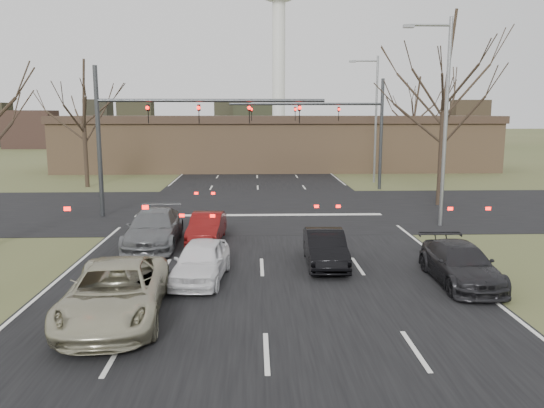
{
  "coord_description": "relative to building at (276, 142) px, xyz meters",
  "views": [
    {
      "loc": [
        -0.26,
        -15.55,
        5.52
      ],
      "look_at": [
        0.44,
        5.02,
        2.0
      ],
      "focal_mm": 35.0,
      "sensor_mm": 36.0,
      "label": 1
    }
  ],
  "objects": [
    {
      "name": "road_main",
      "position": [
        -2.0,
        22.0,
        -2.66
      ],
      "size": [
        14.0,
        300.0,
        0.02
      ],
      "primitive_type": "cube",
      "color": "black",
      "rests_on": "ground"
    },
    {
      "name": "streetlight_right_near",
      "position": [
        6.82,
        -28.0,
        2.92
      ],
      "size": [
        2.34,
        0.25,
        10.0
      ],
      "color": "gray",
      "rests_on": "ground"
    },
    {
      "name": "car_red_ahead",
      "position": [
        -4.34,
        -30.9,
        -2.04
      ],
      "size": [
        1.54,
        3.85,
        1.24
      ],
      "primitive_type": "imported",
      "rotation": [
        0.0,
        0.0,
        -0.06
      ],
      "color": "#5D0D0D",
      "rests_on": "ground"
    },
    {
      "name": "mast_arm_near",
      "position": [
        -7.23,
        -25.0,
        2.41
      ],
      "size": [
        12.12,
        0.24,
        8.0
      ],
      "color": "#383A3D",
      "rests_on": "ground"
    },
    {
      "name": "tree_right_far",
      "position": [
        13.0,
        -3.0,
        4.29
      ],
      "size": [
        5.4,
        5.4,
        9.0
      ],
      "color": "black",
      "rests_on": "ground"
    },
    {
      "name": "streetlight_right_far",
      "position": [
        7.32,
        -11.0,
        2.92
      ],
      "size": [
        2.34,
        0.25,
        10.0
      ],
      "color": "gray",
      "rests_on": "ground"
    },
    {
      "name": "mast_arm_far",
      "position": [
        4.18,
        -15.0,
        2.35
      ],
      "size": [
        11.12,
        0.24,
        8.0
      ],
      "color": "#383A3D",
      "rests_on": "ground"
    },
    {
      "name": "car_silver_suv",
      "position": [
        -6.03,
        -39.74,
        -1.91
      ],
      "size": [
        2.94,
        5.64,
        1.52
      ],
      "primitive_type": "imported",
      "rotation": [
        0.0,
        0.0,
        0.08
      ],
      "color": "#ABA78A",
      "rests_on": "ground"
    },
    {
      "name": "building",
      "position": [
        0.0,
        0.0,
        0.0
      ],
      "size": [
        42.4,
        10.4,
        5.3
      ],
      "color": "#8D6B4B",
      "rests_on": "ground"
    },
    {
      "name": "car_black_hatch",
      "position": [
        0.33,
        -34.76,
        -2.02
      ],
      "size": [
        1.44,
        3.96,
        1.3
      ],
      "primitive_type": "imported",
      "rotation": [
        0.0,
        0.0,
        -0.02
      ],
      "color": "black",
      "rests_on": "ground"
    },
    {
      "name": "tree_left_far",
      "position": [
        -15.0,
        -13.0,
        4.68
      ],
      "size": [
        5.7,
        5.7,
        9.5
      ],
      "color": "black",
      "rests_on": "ground"
    },
    {
      "name": "tree_right_near",
      "position": [
        9.0,
        -22.0,
        6.23
      ],
      "size": [
        6.9,
        6.9,
        11.5
      ],
      "color": "black",
      "rests_on": "ground"
    },
    {
      "name": "car_white_sedan",
      "position": [
        -4.05,
        -36.4,
        -1.99
      ],
      "size": [
        1.97,
        4.09,
        1.35
      ],
      "primitive_type": "imported",
      "rotation": [
        0.0,
        0.0,
        -0.1
      ],
      "color": "white",
      "rests_on": "ground"
    },
    {
      "name": "road_cross",
      "position": [
        -2.0,
        -23.0,
        -2.65
      ],
      "size": [
        200.0,
        14.0,
        0.02
      ],
      "primitive_type": "cube",
      "color": "black",
      "rests_on": "ground"
    },
    {
      "name": "car_grey_ahead",
      "position": [
        -6.5,
        -31.58,
        -1.92
      ],
      "size": [
        2.21,
        5.21,
        1.5
      ],
      "primitive_type": "imported",
      "rotation": [
        0.0,
        0.0,
        0.02
      ],
      "color": "slate",
      "rests_on": "ground"
    },
    {
      "name": "car_charcoal_sedan",
      "position": [
        4.5,
        -36.98,
        -2.02
      ],
      "size": [
        1.85,
        4.45,
        1.29
      ],
      "primitive_type": "imported",
      "rotation": [
        0.0,
        0.0,
        -0.01
      ],
      "color": "black",
      "rests_on": "ground"
    },
    {
      "name": "ground",
      "position": [
        -2.0,
        -38.0,
        -2.67
      ],
      "size": [
        360.0,
        360.0,
        0.0
      ],
      "primitive_type": "plane",
      "color": "#47502A",
      "rests_on": "ground"
    }
  ]
}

